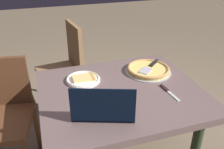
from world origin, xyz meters
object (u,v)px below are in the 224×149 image
pizza_tray (148,69)px  chair_near (66,65)px  table_knife (168,91)px  laptop (104,108)px  dining_table (121,101)px  pizza_plate (83,79)px

pizza_tray → chair_near: (-0.54, 0.70, -0.20)m
pizza_tray → table_knife: size_ratio=1.65×
laptop → pizza_tray: laptop is taller
dining_table → chair_near: size_ratio=1.15×
pizza_plate → chair_near: bearing=93.4°
laptop → chair_near: size_ratio=0.43×
dining_table → laptop: (-0.18, -0.21, 0.13)m
chair_near → pizza_tray: bearing=-52.6°
pizza_plate → table_knife: bearing=-31.9°
table_knife → pizza_plate: bearing=148.1°
laptop → chair_near: laptop is taller
pizza_plate → pizza_tray: size_ratio=0.70×
laptop → chair_near: 1.13m
table_knife → dining_table: bearing=159.2°
dining_table → table_knife: size_ratio=5.09×
laptop → pizza_plate: laptop is taller
pizza_plate → chair_near: size_ratio=0.26×
dining_table → chair_near: chair_near is taller
laptop → chair_near: (-0.07, 1.10, -0.23)m
dining_table → chair_near: (-0.25, 0.89, -0.10)m
dining_table → table_knife: 0.32m
pizza_plate → pizza_tray: bearing=-1.6°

